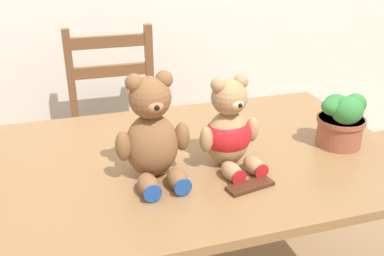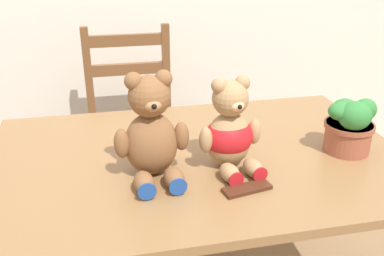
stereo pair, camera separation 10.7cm
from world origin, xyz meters
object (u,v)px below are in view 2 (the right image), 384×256
object	(u,v)px
teddy_bear_right	(230,132)
chocolate_bar	(247,189)
wooden_chair_behind	(133,125)
teddy_bear_left	(152,133)
potted_plant	(350,125)

from	to	relation	value
teddy_bear_right	chocolate_bar	bearing A→B (deg)	83.68
wooden_chair_behind	teddy_bear_right	bearing A→B (deg)	105.50
teddy_bear_right	teddy_bear_left	bearing A→B (deg)	-8.73
teddy_bear_right	wooden_chair_behind	bearing A→B (deg)	-84.26
teddy_bear_right	potted_plant	bearing A→B (deg)	172.06
teddy_bear_left	potted_plant	size ratio (longest dim) A/B	1.70
teddy_bear_left	wooden_chair_behind	bearing A→B (deg)	-94.01
wooden_chair_behind	teddy_bear_left	distance (m)	0.99
teddy_bear_left	teddy_bear_right	distance (m)	0.25
teddy_bear_left	teddy_bear_right	bearing A→B (deg)	176.96
teddy_bear_left	potted_plant	bearing A→B (deg)	177.46
teddy_bear_left	potted_plant	world-z (taller)	teddy_bear_left
teddy_bear_left	chocolate_bar	distance (m)	0.33
teddy_bear_left	chocolate_bar	size ratio (longest dim) A/B	2.26
wooden_chair_behind	teddy_bear_left	size ratio (longest dim) A/B	2.90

